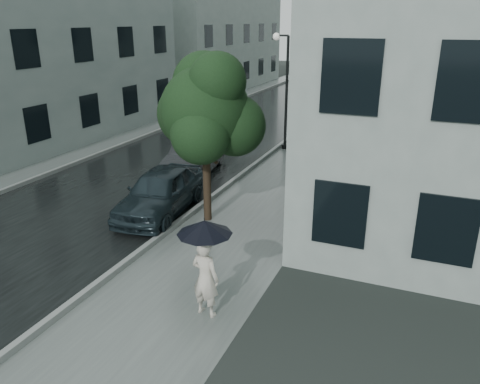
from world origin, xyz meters
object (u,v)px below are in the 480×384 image
at_px(street_tree, 207,109).
at_px(lamp_post, 284,85).
at_px(pedestrian, 205,278).
at_px(car_near, 160,192).
at_px(car_far, 195,155).

relative_size(street_tree, lamp_post, 0.96).
relative_size(pedestrian, street_tree, 0.34).
bearing_deg(pedestrian, car_near, -40.83).
xyz_separation_m(pedestrian, lamp_post, (-2.59, 13.21, 2.11)).
distance_m(pedestrian, lamp_post, 13.63).
xyz_separation_m(lamp_post, car_far, (-2.02, -4.88, -2.24)).
relative_size(lamp_post, car_near, 1.24).
bearing_deg(pedestrian, street_tree, -56.21).
xyz_separation_m(street_tree, car_near, (-1.56, -0.21, -2.61)).
xyz_separation_m(lamp_post, car_near, (-1.08, -8.93, -2.24)).
height_order(car_near, car_far, car_near).
bearing_deg(car_far, pedestrian, -70.70).
bearing_deg(pedestrian, lamp_post, -70.40).
bearing_deg(street_tree, lamp_post, 93.11).
bearing_deg(car_far, car_near, -86.63).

